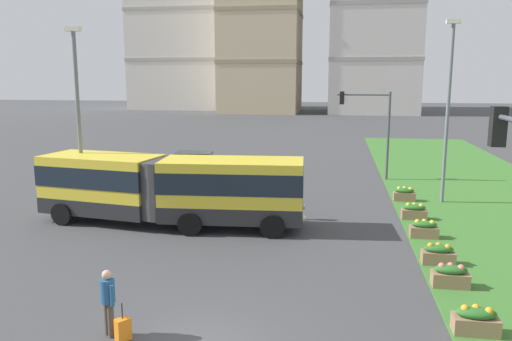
% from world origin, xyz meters
% --- Properties ---
extents(articulated_bus, '(12.03, 3.49, 3.00)m').
position_xyz_m(articulated_bus, '(-3.99, 10.32, 1.65)').
color(articulated_bus, yellow).
rests_on(articulated_bus, ground).
extents(car_navy_sedan, '(4.60, 2.49, 1.58)m').
position_xyz_m(car_navy_sedan, '(-6.04, 21.60, 0.75)').
color(car_navy_sedan, '#19234C').
rests_on(car_navy_sedan, ground).
extents(pedestrian_crossing, '(0.47, 0.40, 1.74)m').
position_xyz_m(pedestrian_crossing, '(-2.33, 0.56, 1.00)').
color(pedestrian_crossing, '#4C4238').
rests_on(pedestrian_crossing, ground).
extents(rolling_suitcase, '(0.41, 0.43, 0.97)m').
position_xyz_m(rolling_suitcase, '(-1.88, 0.36, 0.31)').
color(rolling_suitcase, orange).
rests_on(rolling_suitcase, ground).
extents(flower_planter_0, '(1.10, 0.56, 0.74)m').
position_xyz_m(flower_planter_0, '(6.76, 2.00, 0.43)').
color(flower_planter_0, '#937051').
rests_on(flower_planter_0, grass_median).
extents(flower_planter_1, '(1.10, 0.56, 0.74)m').
position_xyz_m(flower_planter_1, '(6.76, 4.97, 0.43)').
color(flower_planter_1, '#937051').
rests_on(flower_planter_1, grass_median).
extents(flower_planter_2, '(1.10, 0.56, 0.74)m').
position_xyz_m(flower_planter_2, '(6.76, 6.93, 0.43)').
color(flower_planter_2, '#937051').
rests_on(flower_planter_2, grass_median).
extents(flower_planter_3, '(1.10, 0.56, 0.74)m').
position_xyz_m(flower_planter_3, '(6.76, 9.93, 0.43)').
color(flower_planter_3, '#937051').
rests_on(flower_planter_3, grass_median).
extents(flower_planter_4, '(1.10, 0.56, 0.74)m').
position_xyz_m(flower_planter_4, '(6.76, 12.70, 0.43)').
color(flower_planter_4, '#937051').
rests_on(flower_planter_4, grass_median).
extents(flower_planter_5, '(1.10, 0.56, 0.74)m').
position_xyz_m(flower_planter_5, '(6.76, 16.26, 0.43)').
color(flower_planter_5, '#937051').
rests_on(flower_planter_5, grass_median).
extents(traffic_light_far_right, '(3.31, 0.28, 5.59)m').
position_xyz_m(traffic_light_far_right, '(5.27, 22.00, 3.84)').
color(traffic_light_far_right, '#474C51').
rests_on(traffic_light_far_right, ground).
extents(streetlight_left, '(0.70, 0.28, 8.65)m').
position_xyz_m(streetlight_left, '(-8.50, 11.08, 4.77)').
color(streetlight_left, slate).
rests_on(streetlight_left, ground).
extents(streetlight_median, '(0.70, 0.28, 9.23)m').
position_xyz_m(streetlight_median, '(8.66, 16.27, 5.06)').
color(streetlight_median, slate).
rests_on(streetlight_median, ground).
extents(apartment_tower_centre, '(16.06, 18.86, 37.25)m').
position_xyz_m(apartment_tower_centre, '(9.36, 89.19, 18.64)').
color(apartment_tower_centre, silver).
rests_on(apartment_tower_centre, ground).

